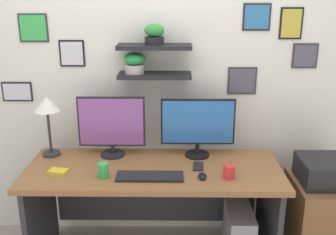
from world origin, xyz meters
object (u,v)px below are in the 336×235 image
at_px(computer_mouse, 202,176).
at_px(scissors_tray, 58,172).
at_px(coffee_mug, 229,171).
at_px(drawer_cabinet, 320,222).
at_px(desk, 154,190).
at_px(computer_tower_right, 238,235).
at_px(monitor_left, 112,125).
at_px(pen_cup, 103,170).
at_px(printer, 327,171).
at_px(desk_lamp, 47,109).
at_px(cell_phone, 198,166).
at_px(keyboard, 150,176).
at_px(monitor_right, 198,125).

relative_size(computer_mouse, scissors_tray, 0.75).
height_order(coffee_mug, drawer_cabinet, coffee_mug).
xyz_separation_m(desk, computer_tower_right, (0.62, -0.07, -0.33)).
height_order(monitor_left, scissors_tray, monitor_left).
relative_size(pen_cup, drawer_cabinet, 0.15).
distance_m(desk, computer_mouse, 0.45).
bearing_deg(computer_mouse, computer_tower_right, 26.95).
distance_m(coffee_mug, printer, 0.72).
bearing_deg(desk_lamp, cell_phone, -10.49).
bearing_deg(coffee_mug, monitor_left, 155.78).
distance_m(keyboard, scissors_tray, 0.62).
height_order(desk, scissors_tray, scissors_tray).
relative_size(desk, pen_cup, 17.71).
bearing_deg(monitor_right, drawer_cabinet, -13.54).
xyz_separation_m(computer_mouse, pen_cup, (-0.65, 0.01, 0.04)).
bearing_deg(desk, computer_tower_right, -6.44).
relative_size(monitor_right, scissors_tray, 4.48).
bearing_deg(cell_phone, desk, 176.37).
bearing_deg(scissors_tray, cell_phone, 6.67).
bearing_deg(computer_mouse, printer, 10.56).
distance_m(monitor_right, coffee_mug, 0.45).
distance_m(monitor_left, monitor_right, 0.63).
relative_size(monitor_right, pen_cup, 5.38).
distance_m(monitor_right, computer_tower_right, 0.86).
distance_m(coffee_mug, drawer_cabinet, 0.86).
xyz_separation_m(monitor_left, computer_tower_right, (0.93, -0.23, -0.77)).
bearing_deg(printer, pen_cup, -174.14).
bearing_deg(desk_lamp, pen_cup, -38.78).
relative_size(keyboard, desk_lamp, 0.98).
bearing_deg(monitor_right, computer_mouse, -88.21).
bearing_deg(computer_mouse, desk, 146.35).
height_order(monitor_left, computer_tower_right, monitor_left).
xyz_separation_m(coffee_mug, printer, (0.70, 0.15, -0.06)).
height_order(cell_phone, pen_cup, pen_cup).
bearing_deg(desk_lamp, printer, -5.99).
relative_size(desk, drawer_cabinet, 2.74).
bearing_deg(monitor_left, coffee_mug, -24.22).
xyz_separation_m(coffee_mug, pen_cup, (-0.82, -0.00, 0.01)).
xyz_separation_m(monitor_left, keyboard, (0.30, -0.38, -0.23)).
distance_m(keyboard, pen_cup, 0.31).
bearing_deg(desk_lamp, drawer_cabinet, -5.99).
bearing_deg(cell_phone, monitor_right, 93.77).
height_order(cell_phone, computer_tower_right, cell_phone).
bearing_deg(desk, computer_mouse, -33.65).
relative_size(keyboard, computer_mouse, 4.89).
relative_size(desk, cell_phone, 12.65).
bearing_deg(computer_tower_right, scissors_tray, -175.98).
bearing_deg(monitor_left, keyboard, -51.63).
height_order(drawer_cabinet, printer, printer).
height_order(keyboard, computer_tower_right, keyboard).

